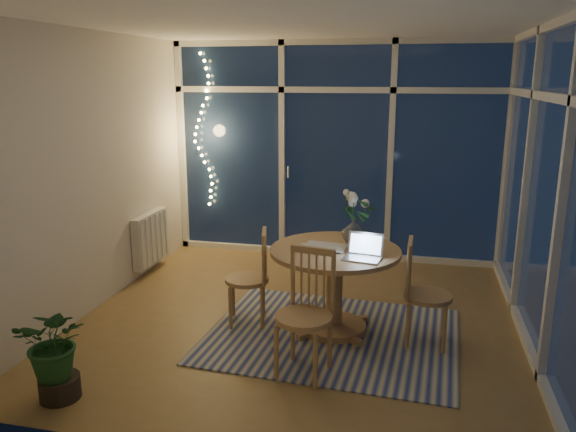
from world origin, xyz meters
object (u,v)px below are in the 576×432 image
object	(u,v)px
chair_left	(247,277)
potted_plant	(56,348)
chair_right	(428,293)
laptop	(363,247)
chair_front	(304,315)
flower_vase	(354,231)
dining_table	(334,291)

from	to	relation	value
chair_left	potted_plant	bearing A→B (deg)	-45.41
chair_right	laptop	world-z (taller)	laptop
chair_left	chair_front	world-z (taller)	chair_front
chair_right	flower_vase	world-z (taller)	flower_vase
dining_table	potted_plant	xyz separation A→B (m)	(-1.70, -1.48, 0.00)
chair_left	chair_front	xyz separation A→B (m)	(0.67, -0.77, 0.04)
chair_left	flower_vase	bearing A→B (deg)	90.06
flower_vase	chair_left	bearing A→B (deg)	-166.44
chair_left	flower_vase	size ratio (longest dim) A/B	4.21
laptop	potted_plant	size ratio (longest dim) A/B	0.38
dining_table	laptop	xyz separation A→B (m)	(0.25, -0.23, 0.48)
dining_table	flower_vase	size ratio (longest dim) A/B	5.29
chair_right	flower_vase	distance (m)	0.82
dining_table	potted_plant	world-z (taller)	potted_plant
laptop	flower_vase	distance (m)	0.46
chair_left	flower_vase	world-z (taller)	flower_vase
chair_front	laptop	xyz separation A→B (m)	(0.36, 0.55, 0.38)
dining_table	chair_front	world-z (taller)	chair_front
chair_right	potted_plant	xyz separation A→B (m)	(-2.48, -1.40, -0.07)
chair_left	chair_front	distance (m)	1.02
chair_front	chair_left	bearing A→B (deg)	141.92
dining_table	chair_front	size ratio (longest dim) A/B	1.15
chair_front	flower_vase	distance (m)	1.09
laptop	potted_plant	bearing A→B (deg)	-138.38
dining_table	potted_plant	size ratio (longest dim) A/B	1.46
dining_table	chair_front	bearing A→B (deg)	-98.24
chair_front	laptop	world-z (taller)	laptop
chair_left	chair_right	bearing A→B (deg)	74.19
chair_left	chair_right	distance (m)	1.57
flower_vase	dining_table	bearing A→B (deg)	-122.08
laptop	chair_left	bearing A→B (deg)	177.14
chair_right	laptop	size ratio (longest dim) A/B	3.14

